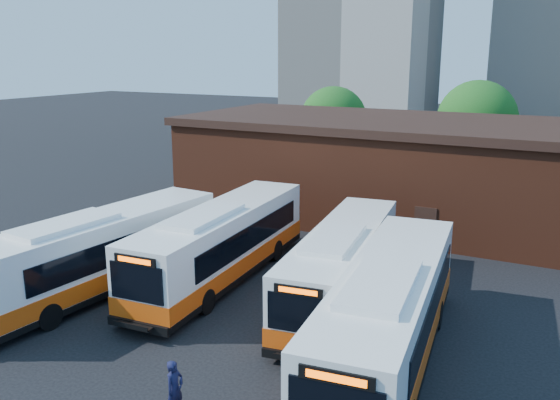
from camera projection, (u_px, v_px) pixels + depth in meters
The scene contains 9 objects.
ground at pixel (246, 346), 21.89m from camera, with size 220.00×220.00×0.00m, color black.
bus_west at pixel (98, 257), 26.42m from camera, with size 3.86×13.71×3.69m.
bus_midwest at pixel (221, 246), 27.88m from camera, with size 3.70×13.61×3.67m.
bus_mideast at pixel (342, 268), 25.36m from camera, with size 4.20×12.70×3.41m.
bus_east at pixel (388, 320), 20.14m from camera, with size 4.36×13.94×3.75m.
transit_worker at pixel (175, 389), 17.41m from camera, with size 0.66×0.43×1.81m, color #121435.
depot_building at pixel (404, 168), 38.27m from camera, with size 28.60×12.60×6.40m.
tree_west at pixel (333, 120), 52.75m from camera, with size 6.00×6.00×7.65m.
tree_mid at pixel (477, 120), 48.95m from camera, with size 6.56×6.56×8.36m.
Camera 1 is at (10.38, -17.05, 10.55)m, focal length 38.00 mm.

